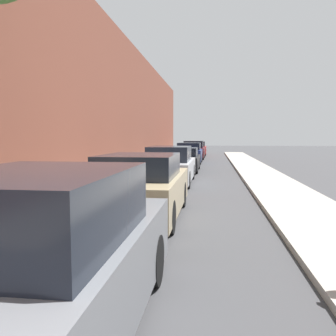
{
  "coord_description": "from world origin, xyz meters",
  "views": [
    {
      "loc": [
        0.65,
        2.36,
        1.83
      ],
      "look_at": [
        -0.42,
        10.54,
        1.09
      ],
      "focal_mm": 37.15,
      "sensor_mm": 36.0,
      "label": 1
    }
  ],
  "objects_px": {
    "parked_car_navy": "(189,153)",
    "parked_car_red": "(196,149)",
    "parked_car_grey": "(45,262)",
    "parked_car_silver": "(170,166)",
    "parked_car_black": "(183,160)",
    "parked_car_champagne": "(141,187)",
    "parked_car_maroon": "(194,150)"
  },
  "relations": [
    {
      "from": "parked_car_champagne",
      "to": "parked_car_black",
      "type": "distance_m",
      "value": 10.85
    },
    {
      "from": "parked_car_red",
      "to": "parked_car_grey",
      "type": "bearing_deg",
      "value": -89.7
    },
    {
      "from": "parked_car_black",
      "to": "parked_car_navy",
      "type": "relative_size",
      "value": 1.04
    },
    {
      "from": "parked_car_champagne",
      "to": "parked_car_red",
      "type": "distance_m",
      "value": 26.55
    },
    {
      "from": "parked_car_silver",
      "to": "parked_car_red",
      "type": "distance_m",
      "value": 20.68
    },
    {
      "from": "parked_car_black",
      "to": "parked_car_red",
      "type": "height_order",
      "value": "parked_car_red"
    },
    {
      "from": "parked_car_silver",
      "to": "parked_car_red",
      "type": "relative_size",
      "value": 1.06
    },
    {
      "from": "parked_car_black",
      "to": "parked_car_red",
      "type": "bearing_deg",
      "value": 90.16
    },
    {
      "from": "parked_car_grey",
      "to": "parked_car_black",
      "type": "xyz_separation_m",
      "value": [
        -0.12,
        15.65,
        -0.11
      ]
    },
    {
      "from": "parked_car_navy",
      "to": "parked_car_red",
      "type": "bearing_deg",
      "value": 89.95
    },
    {
      "from": "parked_car_champagne",
      "to": "parked_car_navy",
      "type": "height_order",
      "value": "parked_car_champagne"
    },
    {
      "from": "parked_car_maroon",
      "to": "parked_car_red",
      "type": "bearing_deg",
      "value": 90.37
    },
    {
      "from": "parked_car_black",
      "to": "parked_car_champagne",
      "type": "bearing_deg",
      "value": -90.08
    },
    {
      "from": "parked_car_grey",
      "to": "parked_car_red",
      "type": "distance_m",
      "value": 31.34
    },
    {
      "from": "parked_car_champagne",
      "to": "parked_car_red",
      "type": "height_order",
      "value": "parked_car_champagne"
    },
    {
      "from": "parked_car_silver",
      "to": "parked_car_navy",
      "type": "xyz_separation_m",
      "value": [
        0.02,
        10.6,
        -0.01
      ]
    },
    {
      "from": "parked_car_red",
      "to": "parked_car_maroon",
      "type": "bearing_deg",
      "value": -89.63
    },
    {
      "from": "parked_car_silver",
      "to": "parked_car_black",
      "type": "relative_size",
      "value": 1.12
    },
    {
      "from": "parked_car_silver",
      "to": "parked_car_black",
      "type": "xyz_separation_m",
      "value": [
        0.08,
        4.98,
        -0.08
      ]
    },
    {
      "from": "parked_car_black",
      "to": "parked_car_navy",
      "type": "height_order",
      "value": "parked_car_navy"
    },
    {
      "from": "parked_car_grey",
      "to": "parked_car_silver",
      "type": "xyz_separation_m",
      "value": [
        -0.19,
        10.67,
        -0.03
      ]
    },
    {
      "from": "parked_car_champagne",
      "to": "parked_car_silver",
      "type": "xyz_separation_m",
      "value": [
        -0.06,
        5.87,
        -0.0
      ]
    },
    {
      "from": "parked_car_grey",
      "to": "parked_car_silver",
      "type": "bearing_deg",
      "value": 91.04
    },
    {
      "from": "parked_car_maroon",
      "to": "parked_car_red",
      "type": "relative_size",
      "value": 0.93
    },
    {
      "from": "parked_car_maroon",
      "to": "parked_car_champagne",
      "type": "bearing_deg",
      "value": -90.01
    },
    {
      "from": "parked_car_champagne",
      "to": "parked_car_maroon",
      "type": "bearing_deg",
      "value": 89.99
    },
    {
      "from": "parked_car_champagne",
      "to": "parked_car_navy",
      "type": "distance_m",
      "value": 16.47
    },
    {
      "from": "parked_car_silver",
      "to": "parked_car_black",
      "type": "height_order",
      "value": "parked_car_silver"
    },
    {
      "from": "parked_car_grey",
      "to": "parked_car_red",
      "type": "height_order",
      "value": "parked_car_grey"
    },
    {
      "from": "parked_car_champagne",
      "to": "parked_car_red",
      "type": "xyz_separation_m",
      "value": [
        -0.03,
        26.55,
        -0.02
      ]
    },
    {
      "from": "parked_car_grey",
      "to": "parked_car_black",
      "type": "height_order",
      "value": "parked_car_grey"
    },
    {
      "from": "parked_car_grey",
      "to": "parked_car_navy",
      "type": "distance_m",
      "value": 21.26
    }
  ]
}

